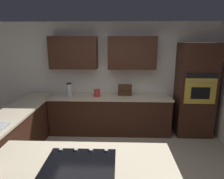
# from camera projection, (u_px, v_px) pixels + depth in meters

# --- Properties ---
(ground_plane) EXTENTS (14.00, 14.00, 0.00)m
(ground_plane) POSITION_uv_depth(u_px,v_px,m) (111.00, 178.00, 3.34)
(ground_plane) COLOR #9E937F
(wall_back) EXTENTS (6.00, 0.44, 2.60)m
(wall_back) POSITION_uv_depth(u_px,v_px,m) (112.00, 71.00, 4.97)
(wall_back) COLOR white
(wall_back) RESTS_ON ground
(lower_cabinets_back) EXTENTS (2.80, 0.60, 0.86)m
(lower_cabinets_back) POSITION_uv_depth(u_px,v_px,m) (110.00, 115.00, 4.90)
(lower_cabinets_back) COLOR #381E14
(lower_cabinets_back) RESTS_ON ground
(countertop_back) EXTENTS (2.84, 0.64, 0.04)m
(countertop_back) POSITION_uv_depth(u_px,v_px,m) (110.00, 97.00, 4.80)
(countertop_back) COLOR beige
(countertop_back) RESTS_ON lower_cabinets_back
(lower_cabinets_side) EXTENTS (0.60, 2.90, 0.86)m
(lower_cabinets_side) POSITION_uv_depth(u_px,v_px,m) (16.00, 136.00, 3.83)
(lower_cabinets_side) COLOR #381E14
(lower_cabinets_side) RESTS_ON ground
(countertop_side) EXTENTS (0.64, 2.94, 0.04)m
(countertop_side) POSITION_uv_depth(u_px,v_px,m) (13.00, 114.00, 3.72)
(countertop_side) COLOR beige
(countertop_side) RESTS_ON lower_cabinets_side
(island_top) EXTENTS (2.07, 0.95, 0.04)m
(island_top) POSITION_uv_depth(u_px,v_px,m) (80.00, 165.00, 2.21)
(island_top) COLOR beige
(island_top) RESTS_ON island_base
(wall_oven) EXTENTS (0.80, 0.66, 2.13)m
(wall_oven) POSITION_uv_depth(u_px,v_px,m) (195.00, 90.00, 4.68)
(wall_oven) COLOR #381E14
(wall_oven) RESTS_ON ground
(cooktop) EXTENTS (0.76, 0.56, 0.03)m
(cooktop) POSITION_uv_depth(u_px,v_px,m) (80.00, 162.00, 2.21)
(cooktop) COLOR black
(cooktop) RESTS_ON island_top
(blender) EXTENTS (0.15, 0.15, 0.31)m
(blender) POSITION_uv_depth(u_px,v_px,m) (69.00, 91.00, 4.77)
(blender) COLOR silver
(blender) RESTS_ON countertop_back
(spice_rack) EXTENTS (0.32, 0.11, 0.27)m
(spice_rack) POSITION_uv_depth(u_px,v_px,m) (125.00, 90.00, 4.83)
(spice_rack) COLOR #472B19
(spice_rack) RESTS_ON countertop_back
(kettle) EXTENTS (0.14, 0.14, 0.17)m
(kettle) POSITION_uv_depth(u_px,v_px,m) (97.00, 93.00, 4.76)
(kettle) COLOR red
(kettle) RESTS_ON countertop_back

